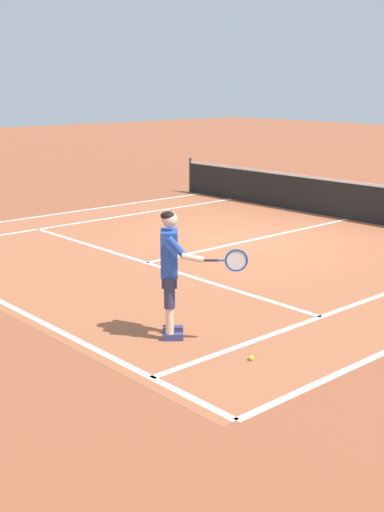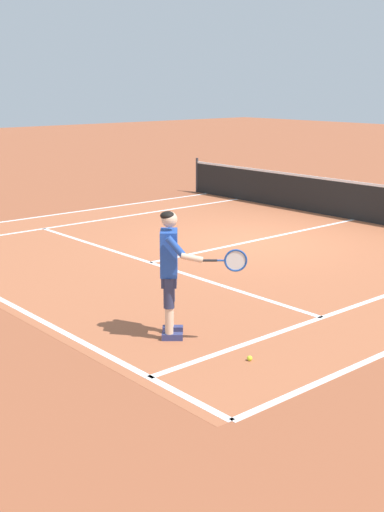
{
  "view_description": "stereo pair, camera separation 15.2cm",
  "coord_description": "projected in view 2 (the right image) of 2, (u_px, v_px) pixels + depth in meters",
  "views": [
    {
      "loc": [
        9.8,
        -10.41,
        3.3
      ],
      "look_at": [
        3.23,
        -4.53,
        1.05
      ],
      "focal_mm": 47.33,
      "sensor_mm": 36.0,
      "label": 1
    },
    {
      "loc": [
        9.9,
        -10.29,
        3.3
      ],
      "look_at": [
        3.23,
        -4.53,
        1.05
      ],
      "focal_mm": 47.33,
      "sensor_mm": 36.0,
      "label": 2
    }
  ],
  "objects": [
    {
      "name": "line_centre_service",
      "position": [
        266.0,
        238.0,
        14.86
      ],
      "size": [
        0.1,
        6.4,
        0.01
      ],
      "primitive_type": "cube",
      "color": "white",
      "rests_on": "ground"
    },
    {
      "name": "line_doubles_left",
      "position": [
        73.0,
        212.0,
        17.88
      ],
      "size": [
        0.1,
        9.56,
        0.01
      ],
      "primitive_type": "cube",
      "color": "white",
      "rests_on": "ground"
    },
    {
      "name": "tennis_player",
      "position": [
        171.0,
        266.0,
        8.85
      ],
      "size": [
        1.13,
        0.79,
        1.71
      ],
      "color": "navy",
      "rests_on": "ground"
    },
    {
      "name": "ground_plane",
      "position": [
        252.0,
        241.0,
        14.6
      ],
      "size": [
        80.0,
        80.0,
        0.0
      ],
      "primitive_type": "plane",
      "color": "#9E5133"
    },
    {
      "name": "line_service",
      "position": [
        150.0,
        263.0,
        12.83
      ],
      "size": [
        8.23,
        0.1,
        0.01
      ],
      "primitive_type": "cube",
      "color": "white",
      "rests_on": "ground"
    },
    {
      "name": "line_singles_left",
      "position": [
        102.0,
        220.0,
        16.87
      ],
      "size": [
        0.1,
        9.56,
        0.01
      ],
      "primitive_type": "cube",
      "color": "white",
      "rests_on": "ground"
    },
    {
      "name": "court_inner_surface",
      "position": [
        213.0,
        249.0,
        13.86
      ],
      "size": [
        10.98,
        9.96,
        0.0
      ],
      "primitive_type": "cube",
      "color": "#B2603D",
      "rests_on": "ground"
    },
    {
      "name": "tennis_ball_near_feet",
      "position": [
        250.0,
        358.0,
        8.28
      ],
      "size": [
        0.07,
        0.07,
        0.07
      ],
      "primitive_type": "sphere",
      "color": "#CCE02D",
      "rests_on": "ground"
    },
    {
      "name": "tennis_net",
      "position": [
        354.0,
        200.0,
        16.76
      ],
      "size": [
        11.96,
        0.08,
        1.07
      ],
      "color": "#333338",
      "rests_on": "ground"
    }
  ]
}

